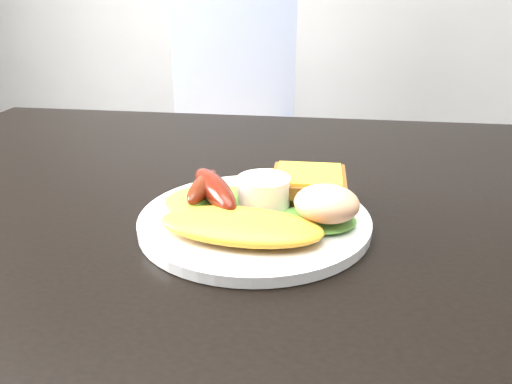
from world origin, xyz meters
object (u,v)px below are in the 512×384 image
object	(u,v)px
dining_chair	(224,141)
plate	(255,220)
dining_table	(313,225)
person	(254,93)

from	to	relation	value
dining_chair	plate	xyz separation A→B (m)	(0.30, -1.28, 0.31)
plate	dining_chair	bearing A→B (deg)	103.22
dining_table	person	size ratio (longest dim) A/B	0.82
dining_table	person	xyz separation A→B (m)	(-0.17, 0.69, 0.00)
dining_chair	dining_table	bearing A→B (deg)	-89.64
dining_chair	person	world-z (taller)	person
dining_chair	person	distance (m)	0.64
dining_table	person	distance (m)	0.71
dining_table	dining_chair	distance (m)	1.31
dining_chair	plate	distance (m)	1.35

